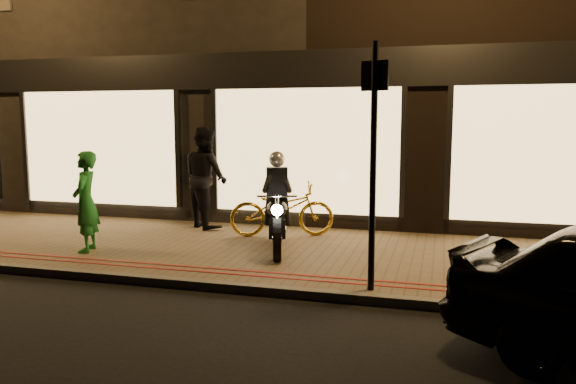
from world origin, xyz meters
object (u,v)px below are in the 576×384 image
object	(u,v)px
motorcycle	(277,213)
bicycle_gold	(282,209)
sign_post	(373,154)
person_green	(86,202)

from	to	relation	value
motorcycle	bicycle_gold	world-z (taller)	motorcycle
sign_post	person_green	world-z (taller)	sign_post
motorcycle	bicycle_gold	distance (m)	1.13
motorcycle	person_green	size ratio (longest dim) A/B	1.19
motorcycle	bicycle_gold	size ratio (longest dim) A/B	1.02
sign_post	bicycle_gold	world-z (taller)	sign_post
sign_post	motorcycle	bearing A→B (deg)	135.01
sign_post	bicycle_gold	distance (m)	3.62
motorcycle	person_green	xyz separation A→B (m)	(-2.90, -0.87, 0.18)
sign_post	bicycle_gold	bearing A→B (deg)	124.81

